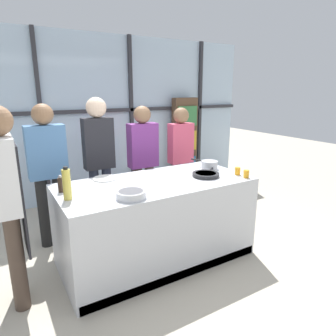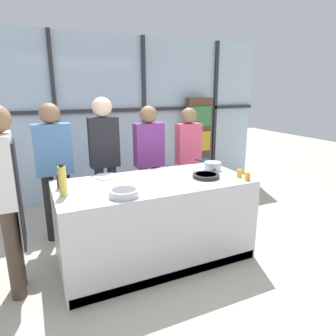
# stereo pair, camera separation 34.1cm
# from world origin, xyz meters

# --- Properties ---
(ground_plane) EXTENTS (18.00, 18.00, 0.00)m
(ground_plane) POSITION_xyz_m (0.00, 0.00, 0.00)
(ground_plane) COLOR #BCB29E
(back_window_wall) EXTENTS (6.40, 0.10, 2.80)m
(back_window_wall) POSITION_xyz_m (0.00, 2.38, 1.40)
(back_window_wall) COLOR silver
(back_window_wall) RESTS_ON ground_plane
(bookshelf) EXTENTS (0.51, 0.19, 1.74)m
(bookshelf) POSITION_xyz_m (1.85, 2.19, 0.87)
(bookshelf) COLOR brown
(bookshelf) RESTS_ON ground_plane
(demo_island) EXTENTS (2.10, 0.99, 0.93)m
(demo_island) POSITION_xyz_m (0.00, -0.00, 0.46)
(demo_island) COLOR silver
(demo_island) RESTS_ON ground_plane
(chef) EXTENTS (0.25, 0.42, 1.79)m
(chef) POSITION_xyz_m (-1.42, -0.01, 1.03)
(chef) COLOR #47382D
(chef) RESTS_ON ground_plane
(spectator_far_left) EXTENTS (0.44, 0.24, 1.75)m
(spectator_far_left) POSITION_xyz_m (-0.94, 0.95, 1.00)
(spectator_far_left) COLOR black
(spectator_far_left) RESTS_ON ground_plane
(spectator_center_left) EXTENTS (0.38, 0.25, 1.81)m
(spectator_center_left) POSITION_xyz_m (-0.31, 0.95, 1.07)
(spectator_center_left) COLOR #232838
(spectator_center_left) RESTS_ON ground_plane
(spectator_center_right) EXTENTS (0.41, 0.24, 1.69)m
(spectator_center_right) POSITION_xyz_m (0.31, 0.95, 0.97)
(spectator_center_right) COLOR #47382D
(spectator_center_right) RESTS_ON ground_plane
(spectator_far_right) EXTENTS (0.37, 0.23, 1.64)m
(spectator_far_right) POSITION_xyz_m (0.94, 0.95, 0.96)
(spectator_far_right) COLOR #232838
(spectator_far_right) RESTS_ON ground_plane
(frying_pan) EXTENTS (0.49, 0.39, 0.04)m
(frying_pan) POSITION_xyz_m (0.59, -0.12, 0.95)
(frying_pan) COLOR #232326
(frying_pan) RESTS_ON demo_island
(saucepan) EXTENTS (0.21, 0.38, 0.10)m
(saucepan) POSITION_xyz_m (0.83, 0.13, 0.98)
(saucepan) COLOR silver
(saucepan) RESTS_ON demo_island
(white_plate) EXTENTS (0.28, 0.28, 0.01)m
(white_plate) POSITION_xyz_m (-0.44, 0.37, 0.94)
(white_plate) COLOR white
(white_plate) RESTS_ON demo_island
(mixing_bowl) EXTENTS (0.28, 0.28, 0.07)m
(mixing_bowl) POSITION_xyz_m (-0.44, -0.33, 0.97)
(mixing_bowl) COLOR silver
(mixing_bowl) RESTS_ON demo_island
(oil_bottle) EXTENTS (0.08, 0.08, 0.31)m
(oil_bottle) POSITION_xyz_m (-0.95, -0.07, 1.07)
(oil_bottle) COLOR #E0CC4C
(oil_bottle) RESTS_ON demo_island
(pepper_grinder) EXTENTS (0.05, 0.05, 0.17)m
(pepper_grinder) POSITION_xyz_m (-0.96, 0.17, 1.01)
(pepper_grinder) COLOR #332319
(pepper_grinder) RESTS_ON demo_island
(juice_glass_near) EXTENTS (0.06, 0.06, 0.09)m
(juice_glass_near) POSITION_xyz_m (0.95, -0.40, 0.97)
(juice_glass_near) COLOR orange
(juice_glass_near) RESTS_ON demo_island
(juice_glass_far) EXTENTS (0.06, 0.06, 0.09)m
(juice_glass_far) POSITION_xyz_m (0.95, -0.26, 0.97)
(juice_glass_far) COLOR orange
(juice_glass_far) RESTS_ON demo_island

